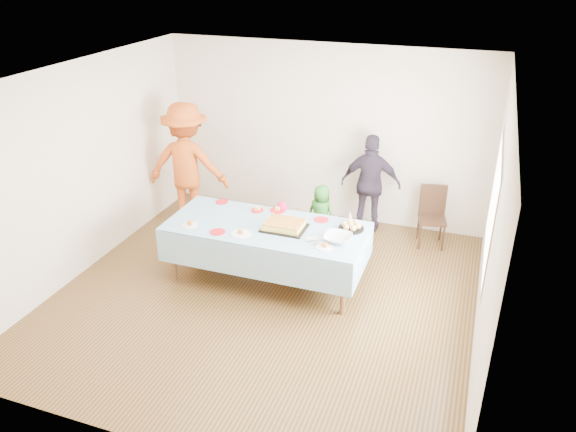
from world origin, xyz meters
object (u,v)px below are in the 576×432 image
object	(u,v)px
party_table	(266,230)
birthday_cake	(284,225)
dining_chair	(432,212)
adult_left	(187,165)

from	to	relation	value
party_table	birthday_cake	xyz separation A→B (m)	(0.24, 0.00, 0.10)
birthday_cake	dining_chair	xyz separation A→B (m)	(1.63, 1.74, -0.34)
party_table	adult_left	world-z (taller)	adult_left
party_table	birthday_cake	bearing A→B (deg)	0.13
birthday_cake	adult_left	size ratio (longest dim) A/B	0.28
birthday_cake	adult_left	bearing A→B (deg)	149.35
party_table	dining_chair	size ratio (longest dim) A/B	2.86
birthday_cake	dining_chair	world-z (taller)	same
party_table	dining_chair	world-z (taller)	dining_chair
birthday_cake	adult_left	xyz separation A→B (m)	(-1.99, 1.18, 0.13)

